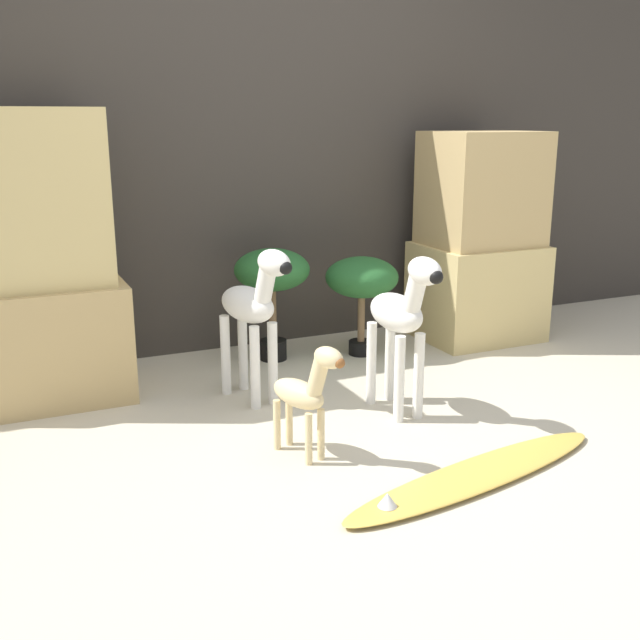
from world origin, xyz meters
TOP-DOWN VIEW (x-y plane):
  - ground_plane at (0.00, 0.00)m, footprint 14.00×14.00m
  - wall_back at (0.00, 1.72)m, footprint 6.40×0.08m
  - rock_pillar_left at (-1.24, 1.26)m, footprint 0.69×0.57m
  - rock_pillar_right at (1.24, 1.26)m, footprint 0.69×0.57m
  - zebra_right at (0.18, 0.36)m, footprint 0.18×0.51m
  - zebra_left at (-0.38, 0.79)m, footprint 0.27×0.52m
  - giraffe_figurine at (-0.40, 0.11)m, footprint 0.21×0.39m
  - potted_palm_front at (0.43, 1.24)m, footprint 0.41×0.41m
  - potted_palm_back at (-0.06, 1.36)m, footprint 0.42×0.42m
  - surfboard at (0.11, -0.32)m, footprint 1.31×0.48m

SIDE VIEW (x-z plane):
  - ground_plane at x=0.00m, z-range 0.00..0.00m
  - surfboard at x=0.11m, z-range -0.02..0.06m
  - giraffe_figurine at x=-0.40m, z-range 0.04..0.53m
  - potted_palm_front at x=0.43m, z-range 0.15..0.72m
  - zebra_right at x=0.18m, z-range 0.08..0.85m
  - zebra_left at x=-0.38m, z-range 0.08..0.85m
  - potted_palm_back at x=-0.06m, z-range 0.17..0.80m
  - rock_pillar_right at x=1.24m, z-range -0.03..1.22m
  - rock_pillar_left at x=-1.24m, z-range -0.06..1.31m
  - wall_back at x=0.00m, z-range 0.00..2.20m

